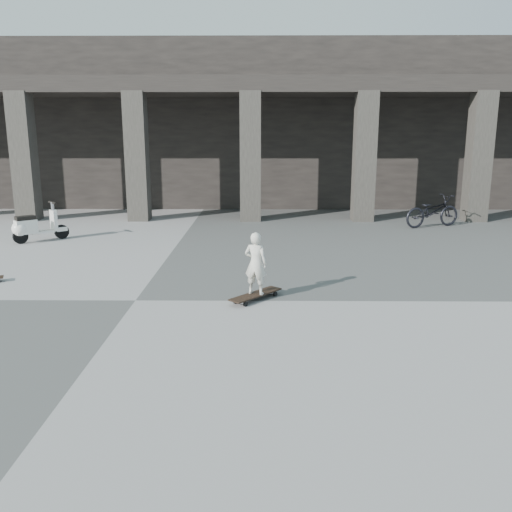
{
  "coord_description": "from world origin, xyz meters",
  "views": [
    {
      "loc": [
        2.13,
        -8.74,
        2.8
      ],
      "look_at": [
        2.04,
        0.56,
        0.65
      ],
      "focal_mm": 38.0,
      "sensor_mm": 36.0,
      "label": 1
    }
  ],
  "objects_px": {
    "longboard": "(256,295)",
    "scooter": "(31,227)",
    "bicycle": "(432,211)",
    "child": "(256,263)"
  },
  "relations": [
    {
      "from": "scooter",
      "to": "child",
      "type": "bearing_deg",
      "value": -80.12
    },
    {
      "from": "longboard",
      "to": "bicycle",
      "type": "bearing_deg",
      "value": 5.47
    },
    {
      "from": "longboard",
      "to": "scooter",
      "type": "bearing_deg",
      "value": 91.38
    },
    {
      "from": "longboard",
      "to": "child",
      "type": "height_order",
      "value": "child"
    },
    {
      "from": "longboard",
      "to": "scooter",
      "type": "xyz_separation_m",
      "value": [
        -5.83,
        4.83,
        0.31
      ]
    },
    {
      "from": "child",
      "to": "bicycle",
      "type": "bearing_deg",
      "value": -107.43
    },
    {
      "from": "longboard",
      "to": "scooter",
      "type": "height_order",
      "value": "scooter"
    },
    {
      "from": "child",
      "to": "scooter",
      "type": "distance_m",
      "value": 7.57
    },
    {
      "from": "scooter",
      "to": "bicycle",
      "type": "relative_size",
      "value": 0.64
    },
    {
      "from": "longboard",
      "to": "child",
      "type": "distance_m",
      "value": 0.55
    }
  ]
}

